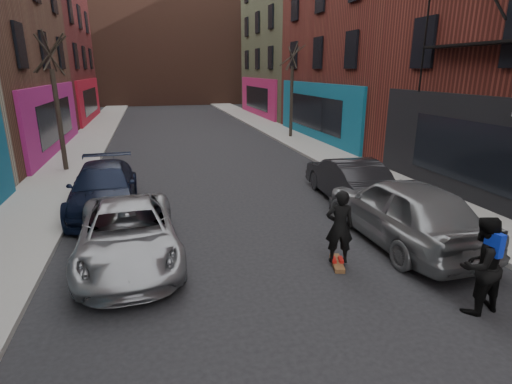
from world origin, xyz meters
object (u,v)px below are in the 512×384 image
skateboard (337,263)px  pedestrian (481,265)px  tree_right_far (292,82)px  skateboarder (339,227)px  parked_left_far (128,233)px  parked_right_end (347,178)px  tree_left_far (55,92)px  parked_left_end (104,188)px  parked_right_far (402,210)px

skateboard → pedestrian: bearing=-37.9°
tree_right_far → pedestrian: bearing=-99.5°
skateboarder → pedestrian: 2.80m
parked_left_far → tree_right_far: bearing=55.9°
parked_right_end → skateboarder: 5.04m
parked_right_end → tree_left_far: bearing=-29.5°
tree_left_far → tree_right_far: bearing=25.8°
pedestrian → tree_right_far: bearing=-106.6°
parked_right_end → skateboard: bearing=64.3°
tree_left_far → tree_right_far: size_ratio=0.96×
tree_right_far → parked_left_end: tree_right_far is taller
parked_right_far → skateboarder: (-2.14, -0.82, 0.08)m
tree_left_far → tree_right_far: 13.78m
parked_left_end → parked_right_far: bearing=-32.1°
skateboarder → parked_left_end: bearing=-28.7°
parked_left_end → skateboard: parked_left_end is taller
parked_left_far → skateboarder: 4.80m
tree_left_far → parked_left_end: (2.11, -5.49, -2.68)m
skateboard → skateboarder: size_ratio=0.47×
skateboarder → pedestrian: (1.65, -2.26, -0.02)m
parked_right_end → pedestrian: 6.71m
parked_left_far → pedestrian: (6.20, -3.75, 0.26)m
parked_left_end → skateboard: 7.70m
pedestrian → skateboard: bearing=-61.0°
tree_right_far → parked_right_far: 16.52m
parked_left_far → parked_right_far: 6.73m
skateboarder → pedestrian: bearing=142.1°
parked_left_end → parked_right_end: size_ratio=1.10×
tree_left_far → skateboard: tree_left_far is taller
parked_right_far → parked_right_end: (0.32, 3.57, -0.13)m
tree_left_far → parked_right_end: bearing=-33.0°
parked_right_end → pedestrian: pedestrian is taller
parked_right_end → parked_right_far: bearing=88.4°
tree_left_far → tree_right_far: (12.40, 6.00, 0.15)m
pedestrian → tree_left_far: bearing=-62.1°
tree_left_far → parked_left_end: tree_left_far is taller
parked_left_far → pedestrian: size_ratio=2.60×
parked_right_far → pedestrian: 3.12m
tree_left_far → skateboard: (7.55, -10.90, -3.33)m
parked_left_end → parked_right_end: bearing=-8.2°
parked_left_far → skateboard: (4.55, -1.49, -0.61)m
tree_left_far → pedestrian: (9.20, -13.16, -2.45)m
tree_left_far → pedestrian: bearing=-55.0°
parked_left_far → parked_right_far: size_ratio=0.95×
skateboard → tree_right_far: bearing=90.1°
tree_left_far → parked_right_far: (9.70, -10.08, -2.52)m
tree_right_far → skateboarder: size_ratio=4.04×
parked_right_far → tree_left_far: bearing=-47.1°
parked_right_far → pedestrian: size_ratio=2.75×
parked_left_far → skateboard: bearing=-20.8°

